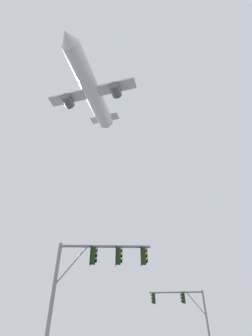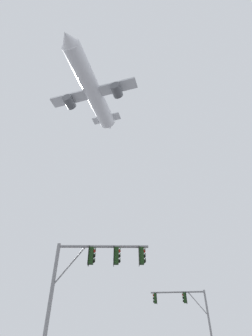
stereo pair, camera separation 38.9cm
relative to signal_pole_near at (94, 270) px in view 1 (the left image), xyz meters
name	(u,v)px [view 1 (the left image)]	position (x,y,z in m)	size (l,w,h in m)	color
signal_pole_near	(94,270)	(0.00, 0.00, 0.00)	(5.17, 0.97, 6.30)	gray
signal_pole_far	(186,308)	(5.94, 14.20, -0.19)	(5.36, 0.54, 6.22)	gray
airplane	(91,89)	(-6.69, 15.10, 36.62)	(17.22, 22.29, 6.07)	white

